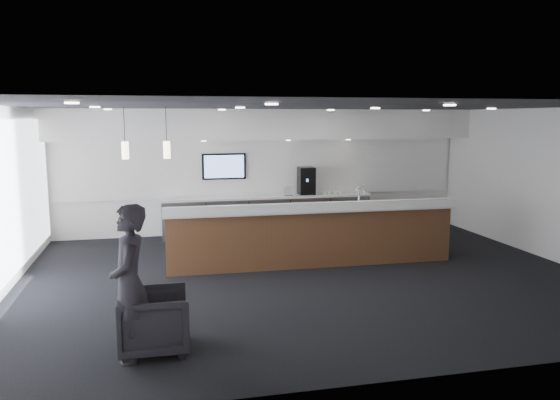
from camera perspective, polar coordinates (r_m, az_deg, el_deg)
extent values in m
plane|color=black|center=(9.87, 2.97, -7.93)|extent=(10.00, 10.00, 0.00)
cube|color=black|center=(9.46, 3.11, 9.76)|extent=(10.00, 8.00, 0.02)
cube|color=white|center=(13.41, -1.67, 3.01)|extent=(10.00, 0.02, 3.00)
cube|color=white|center=(11.93, 26.82, 1.39)|extent=(0.02, 8.00, 3.00)
cube|color=white|center=(12.91, -1.29, 7.91)|extent=(10.00, 0.90, 0.70)
cube|color=white|center=(13.38, -1.64, 3.43)|extent=(9.80, 0.06, 1.40)
cube|color=silver|center=(9.48, -27.16, -0.27)|extent=(0.04, 7.36, 2.55)
cube|color=gray|center=(13.21, -1.34, -1.67)|extent=(5.00, 0.60, 0.90)
cube|color=white|center=(13.13, -1.35, 0.37)|extent=(5.06, 0.66, 0.05)
cylinder|color=silver|center=(12.64, -9.97, -2.06)|extent=(0.60, 0.02, 0.02)
cylinder|color=silver|center=(12.73, -5.47, -1.90)|extent=(0.60, 0.02, 0.02)
cylinder|color=silver|center=(12.89, -1.05, -1.73)|extent=(0.60, 0.02, 0.02)
cylinder|color=silver|center=(13.13, 3.22, -1.55)|extent=(0.60, 0.02, 0.02)
cylinder|color=silver|center=(13.44, 7.32, -1.37)|extent=(0.60, 0.02, 0.02)
cube|color=black|center=(13.15, -5.88, 3.52)|extent=(1.05, 0.07, 0.62)
cube|color=blue|center=(13.11, -5.85, 3.50)|extent=(0.95, 0.01, 0.54)
cylinder|color=#FEEBC6|center=(9.91, -11.76, 5.21)|extent=(0.12, 0.12, 0.30)
cylinder|color=#FEEBC6|center=(9.92, -15.82, 5.07)|extent=(0.12, 0.12, 0.30)
cube|color=brown|center=(10.59, 3.17, -3.85)|extent=(5.50, 0.85, 1.05)
cube|color=white|center=(10.49, 3.19, -0.88)|extent=(5.58, 0.93, 0.06)
cube|color=white|center=(10.07, 3.84, -0.77)|extent=(5.57, 0.20, 0.18)
cylinder|color=silver|center=(10.86, 8.24, 0.28)|extent=(0.04, 0.04, 0.28)
torus|color=silver|center=(10.79, 8.37, 0.97)|extent=(0.19, 0.03, 0.19)
cube|color=black|center=(13.34, 2.76, 2.03)|extent=(0.39, 0.44, 0.66)
cube|color=silver|center=(13.16, 3.02, 0.53)|extent=(0.24, 0.12, 0.02)
cube|color=silver|center=(13.12, 1.11, 1.00)|extent=(0.18, 0.05, 0.24)
cube|color=silver|center=(13.09, 0.72, 0.93)|extent=(0.16, 0.04, 0.22)
imported|color=black|center=(6.90, -12.98, -12.22)|extent=(0.83, 0.81, 0.76)
imported|color=black|center=(6.59, -15.46, -8.38)|extent=(0.46, 0.69, 1.84)
imported|color=white|center=(13.49, 6.36, 0.82)|extent=(0.09, 0.09, 0.08)
imported|color=white|center=(13.45, 5.80, 0.80)|extent=(0.12, 0.12, 0.08)
imported|color=white|center=(13.40, 5.23, 0.79)|extent=(0.11, 0.11, 0.08)
imported|color=white|center=(13.36, 4.66, 0.77)|extent=(0.11, 0.11, 0.08)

